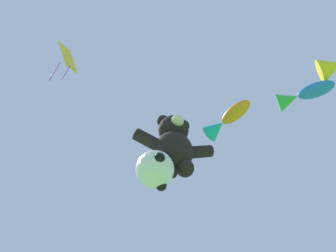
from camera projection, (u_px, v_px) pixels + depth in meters
teddy_bear_kite at (174, 144)px, 10.93m from camera, size 2.45×1.08×2.48m
soccer_ball_kite at (155, 170)px, 9.71m from camera, size 1.12×1.11×1.03m
fish_kite_tangerine at (226, 120)px, 12.85m from camera, size 1.35×1.90×0.65m
fish_kite_cobalt at (302, 95)px, 11.32m from camera, size 1.66×1.51×0.59m
diamond_kite at (67, 59)px, 13.32m from camera, size 0.87×1.13×2.60m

